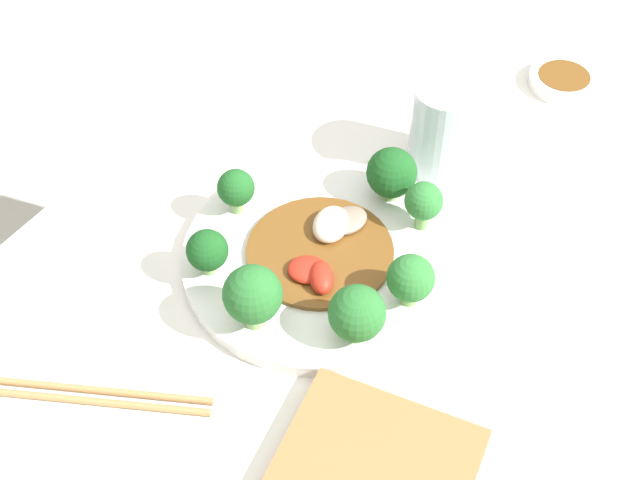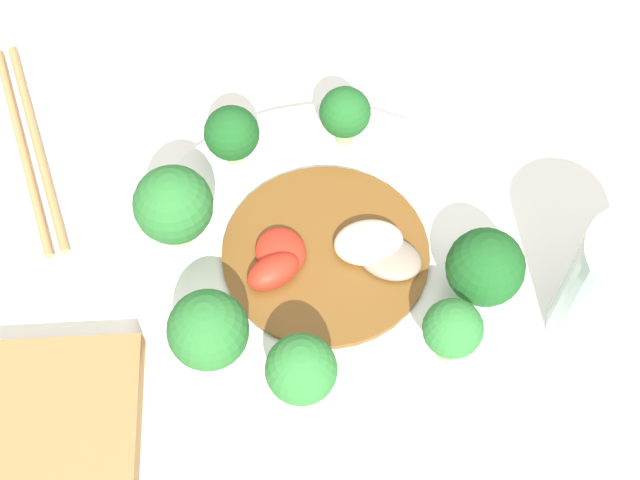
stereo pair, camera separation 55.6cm
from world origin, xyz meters
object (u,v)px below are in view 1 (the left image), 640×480
(broccoli_northeast, at_px, (357,314))
(drinking_glass, at_px, (442,127))
(broccoli_east, at_px, (253,295))
(chopsticks, at_px, (95,396))
(stirfry_center, at_px, (324,247))
(broccoli_south, at_px, (236,189))
(broccoli_west, at_px, (392,173))
(broccoli_northwest, at_px, (424,202))
(broccoli_southeast, at_px, (207,251))
(broccoli_north, at_px, (411,279))
(plate, at_px, (320,258))
(sauce_dish, at_px, (563,80))

(broccoli_northeast, height_order, drinking_glass, drinking_glass)
(broccoli_east, xyz_separation_m, chopsticks, (0.14, -0.08, -0.05))
(stirfry_center, bearing_deg, broccoli_south, -89.91)
(broccoli_west, xyz_separation_m, broccoli_northwest, (0.02, 0.05, 0.00))
(stirfry_center, xyz_separation_m, drinking_glass, (-0.20, 0.03, 0.03))
(broccoli_south, distance_m, broccoli_southeast, 0.09)
(broccoli_north, relative_size, chopsticks, 0.28)
(broccoli_east, bearing_deg, broccoli_northeast, 113.74)
(plate, distance_m, broccoli_northwest, 0.12)
(broccoli_north, xyz_separation_m, drinking_glass, (-0.21, -0.07, 0.01))
(plate, distance_m, broccoli_southeast, 0.12)
(broccoli_west, bearing_deg, broccoli_southeast, -27.41)
(broccoli_west, relative_size, chopsticks, 0.30)
(broccoli_northeast, relative_size, drinking_glass, 0.57)
(stirfry_center, xyz_separation_m, chopsticks, (0.25, -0.09, -0.02))
(broccoli_south, xyz_separation_m, broccoli_southeast, (0.08, 0.03, -0.00))
(drinking_glass, bearing_deg, chopsticks, -14.34)
(broccoli_northeast, distance_m, sauce_dish, 0.49)
(broccoli_south, xyz_separation_m, broccoli_east, (0.11, 0.10, 0.01))
(broccoli_north, relative_size, broccoli_east, 0.81)
(broccoli_northwest, relative_size, chopsticks, 0.28)
(broccoli_northwest, height_order, chopsticks, broccoli_northwest)
(broccoli_east, bearing_deg, chopsticks, -29.37)
(broccoli_south, xyz_separation_m, sauce_dish, (-0.41, 0.20, -0.04))
(broccoli_west, bearing_deg, drinking_glass, 171.75)
(broccoli_southeast, bearing_deg, broccoli_east, 69.60)
(broccoli_south, height_order, broccoli_north, broccoli_north)
(broccoli_southeast, distance_m, chopsticks, 0.17)
(sauce_dish, bearing_deg, broccoli_northwest, -4.85)
(broccoli_north, bearing_deg, stirfry_center, -94.86)
(sauce_dish, bearing_deg, broccoli_north, 1.41)
(plate, relative_size, broccoli_east, 4.02)
(broccoli_northwest, relative_size, broccoli_northeast, 0.92)
(chopsticks, bearing_deg, broccoli_west, 164.19)
(broccoli_north, relative_size, broccoli_northeast, 0.93)
(broccoli_north, distance_m, broccoli_west, 0.15)
(broccoli_north, xyz_separation_m, stirfry_center, (-0.01, -0.10, -0.03))
(broccoli_southeast, relative_size, sauce_dish, 0.60)
(broccoli_northeast, bearing_deg, broccoli_west, -159.67)
(broccoli_northeast, distance_m, drinking_glass, 0.28)
(plate, relative_size, sauce_dish, 3.32)
(broccoli_west, relative_size, stirfry_center, 0.41)
(broccoli_north, xyz_separation_m, sauce_dish, (-0.42, -0.01, -0.04))
(stirfry_center, bearing_deg, chopsticks, -18.66)
(broccoli_southeast, distance_m, stirfry_center, 0.12)
(broccoli_northwest, height_order, broccoli_northeast, broccoli_northeast)
(broccoli_northeast, bearing_deg, broccoli_northwest, -173.95)
(drinking_glass, bearing_deg, broccoli_northeast, 11.27)
(drinking_glass, bearing_deg, broccoli_southeast, -21.77)
(broccoli_south, height_order, broccoli_west, broccoli_west)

